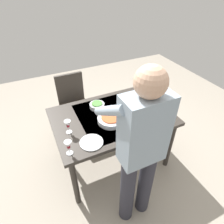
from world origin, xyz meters
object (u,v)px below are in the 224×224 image
dining_table (112,121)px  side_bowl_salad (97,105)px  wine_bottle (137,109)px  wine_glass_left (68,145)px  water_cup_near_right (138,119)px  water_cup_far_left (132,105)px  serving_bowl_pasta (111,119)px  chair_near (73,100)px  dinner_plate_near (91,142)px  wine_glass_right (68,125)px  water_cup_near_left (122,106)px  person_server (140,149)px

dining_table → side_bowl_salad: side_bowl_salad is taller
wine_bottle → wine_glass_left: wine_bottle is taller
water_cup_near_right → water_cup_far_left: water_cup_far_left is taller
water_cup_near_right → serving_bowl_pasta: bearing=-30.8°
chair_near → dinner_plate_near: (0.12, 1.15, 0.24)m
chair_near → dinner_plate_near: 1.18m
dinner_plate_near → wine_glass_right: bearing=-56.8°
water_cup_near_right → side_bowl_salad: water_cup_near_right is taller
chair_near → dinner_plate_near: size_ratio=3.96×
wine_glass_right → water_cup_near_left: wine_glass_right is taller
dining_table → water_cup_near_left: size_ratio=15.32×
wine_bottle → chair_near: bearing=-63.3°
person_server → dining_table: bearing=-97.1°
water_cup_near_left → water_cup_far_left: (-0.11, 0.05, 0.01)m
dining_table → chair_near: (0.25, -0.85, -0.15)m
serving_bowl_pasta → chair_near: bearing=-78.3°
wine_glass_left → dinner_plate_near: wine_glass_left is taller
wine_glass_left → side_bowl_salad: wine_glass_left is taller
chair_near → serving_bowl_pasta: chair_near is taller
chair_near → water_cup_near_right: bearing=112.4°
dining_table → water_cup_far_left: bearing=-178.0°
wine_bottle → wine_glass_left: (0.84, 0.21, -0.01)m
chair_near → person_server: size_ratio=0.54×
person_server → water_cup_near_left: size_ratio=19.11×
wine_glass_right → water_cup_far_left: (-0.80, -0.08, -0.05)m
water_cup_far_left → dinner_plate_near: (0.64, 0.32, -0.05)m
chair_near → serving_bowl_pasta: (-0.19, 0.94, 0.26)m
wine_bottle → dinner_plate_near: wine_bottle is taller
dining_table → water_cup_near_right: (-0.20, 0.24, 0.13)m
water_cup_near_left → serving_bowl_pasta: size_ratio=0.29×
side_bowl_salad → water_cup_near_right: bearing=122.9°
wine_bottle → dinner_plate_near: (0.61, 0.17, -0.10)m
water_cup_near_left → water_cup_near_right: size_ratio=0.87×
wine_bottle → water_cup_near_left: wine_bottle is taller
dining_table → dinner_plate_near: size_ratio=5.89×
person_server → serving_bowl_pasta: bearing=-93.2°
wine_glass_left → wine_glass_right: same height
dining_table → water_cup_near_right: 0.34m
wine_glass_right → water_cup_near_left: size_ratio=1.71×
wine_glass_left → serving_bowl_pasta: bearing=-154.8°
wine_bottle → water_cup_near_right: (0.05, 0.11, -0.06)m
chair_near → dinner_plate_near: bearing=84.1°
dining_table → person_server: size_ratio=0.80×
wine_glass_left → side_bowl_salad: size_ratio=0.84×
dining_table → person_server: bearing=82.9°
person_server → water_cup_far_left: size_ratio=15.44×
chair_near → serving_bowl_pasta: bearing=101.7°
dinner_plate_near → water_cup_far_left: bearing=-153.6°
person_server → wine_bottle: size_ratio=5.71×
dining_table → dinner_plate_near: dinner_plate_near is taller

